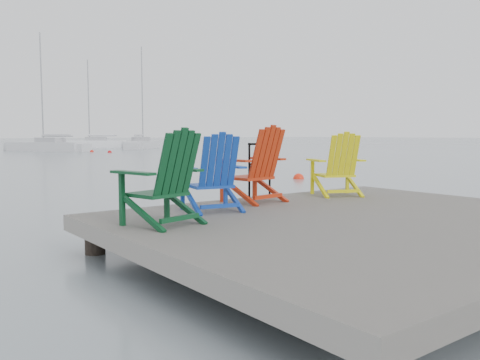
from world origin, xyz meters
TOP-DOWN VIEW (x-y plane):
  - ground at (0.00, 0.00)m, footprint 400.00×400.00m
  - dock at (0.00, 0.00)m, footprint 6.00×5.00m
  - handrail at (0.25, 2.45)m, footprint 0.48×0.04m
  - chair_green at (-2.30, 1.04)m, footprint 0.98×0.93m
  - chair_blue at (-1.27, 1.58)m, footprint 0.94×0.88m
  - chair_red at (-0.23, 1.95)m, footprint 0.98×0.92m
  - chair_yellow at (1.39, 1.75)m, footprint 1.02×0.98m
  - sailboat_near at (8.97, 43.94)m, footprint 5.86×7.85m
  - sailboat_mid at (20.00, 46.93)m, footprint 6.95×7.58m
  - sailboat_far at (16.62, 52.52)m, footprint 7.08×5.68m
  - buoy_a at (7.07, 8.64)m, footprint 0.38×0.38m
  - buoy_c at (11.83, 36.38)m, footprint 0.36×0.36m
  - buoy_d at (11.27, 38.92)m, footprint 0.35×0.35m

SIDE VIEW (x-z plane):
  - ground at x=0.00m, z-range 0.00..0.00m
  - buoy_a at x=7.07m, z-range -0.19..0.19m
  - buoy_c at x=11.83m, z-range -0.18..0.18m
  - buoy_d at x=11.27m, z-range -0.17..0.17m
  - dock at x=0.00m, z-range -0.35..1.05m
  - sailboat_mid at x=20.00m, z-range -5.30..6.01m
  - sailboat_near at x=8.97m, z-range -5.15..5.86m
  - sailboat_far at x=16.62m, z-range -4.75..5.46m
  - chair_blue at x=-1.27m, z-range 0.50..1.54m
  - chair_yellow at x=1.39m, z-range 0.50..1.55m
  - handrail at x=0.25m, z-range 0.59..1.49m
  - chair_green at x=-2.30m, z-range 0.50..1.58m
  - chair_red at x=-0.23m, z-range 0.50..1.64m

